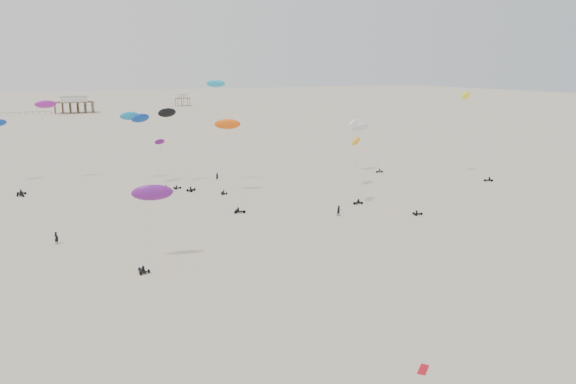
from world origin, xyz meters
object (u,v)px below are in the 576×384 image
pavilion_main (74,106)px  rig_0 (41,119)px  spectator_0 (57,244)px  rig_2 (145,131)px  pavilion_small (183,101)px

pavilion_main → rig_0: 205.64m
pavilion_main → spectator_0: (-23.35, -251.38, -4.22)m
pavilion_main → rig_2: (-2.75, -216.94, 8.20)m
rig_2 → pavilion_main: bearing=-114.5°
pavilion_small → rig_2: 257.59m
pavilion_main → pavilion_small: 76.16m
pavilion_main → spectator_0: pavilion_main is taller
pavilion_small → rig_2: size_ratio=0.55×
pavilion_small → spectator_0: bearing=-108.4°
pavilion_small → rig_2: (-72.75, -246.94, 8.93)m
rig_0 → pavilion_small: bearing=-142.7°
pavilion_main → pavilion_small: pavilion_main is taller
pavilion_small → rig_2: rig_2 is taller
spectator_0 → rig_0: bearing=-46.1°
rig_0 → spectator_0: 49.51m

